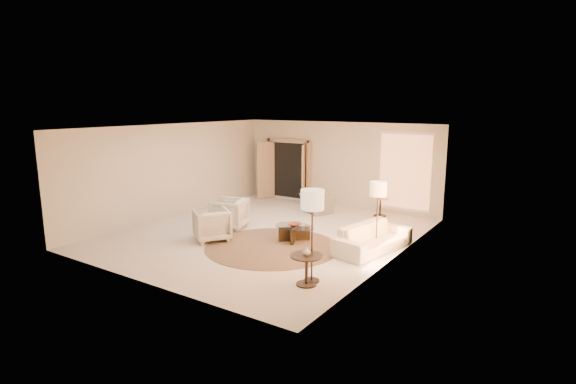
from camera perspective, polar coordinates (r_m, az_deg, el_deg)
The scene contains 18 objects.
room at distance 11.66m, azimuth -2.73°, elevation 1.33°, with size 7.04×8.04×2.83m.
windows_right at distance 10.15m, azimuth 13.54°, elevation -0.74°, with size 0.10×6.40×2.40m, color #FFA466, non-canonical shape.
window_back_corner at distance 14.10m, azimuth 14.58°, elevation 2.50°, with size 1.70×0.10×2.40m, color #FFA466, non-canonical shape.
curtains_right at distance 11.01m, azimuth 14.91°, elevation -0.15°, with size 0.06×5.20×2.60m, color beige, non-canonical shape.
french_doors at distance 15.88m, azimuth -0.09°, elevation 2.77°, with size 1.95×0.66×2.16m.
area_rug at distance 10.89m, azimuth -2.00°, elevation -6.94°, with size 3.23×3.23×0.01m, color #412B1C.
sofa at distance 10.71m, azimuth 10.75°, elevation -5.72°, with size 2.15×0.84×0.63m, color beige.
armchair_left at distance 12.48m, azimuth -7.47°, elevation -2.55°, with size 0.87×0.82×0.90m, color beige.
armchair_right at distance 11.47m, azimuth -9.65°, elevation -3.93°, with size 0.84×0.79×0.86m, color beige.
accent_chair at distance 14.14m, azimuth 3.63°, elevation -1.04°, with size 0.92×0.60×0.80m, color gray.
coffee_table at distance 11.25m, azimuth 0.81°, elevation -5.06°, with size 1.24×1.24×0.39m.
end_table at distance 8.58m, azimuth 2.37°, elevation -9.19°, with size 0.63×0.63×0.59m.
side_table at distance 13.95m, azimuth 11.63°, elevation -1.65°, with size 0.49×0.49×0.57m.
floor_lamp_near at distance 10.63m, azimuth 11.37°, elevation -0.00°, with size 0.39×0.39×1.61m.
floor_lamp_far at distance 8.42m, azimuth 3.12°, elevation -1.52°, with size 0.44×0.44×1.81m.
bowl at distance 11.20m, azimuth 0.81°, elevation -4.14°, with size 0.32×0.32×0.08m, color brown.
end_vase at distance 8.49m, azimuth 2.38°, elevation -7.54°, with size 0.15×0.15×0.16m, color silver.
side_vase at distance 13.88m, azimuth 11.69°, elevation -0.25°, with size 0.24×0.24×0.25m, color silver.
Camera 1 is at (6.81, -9.25, 3.39)m, focal length 28.00 mm.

